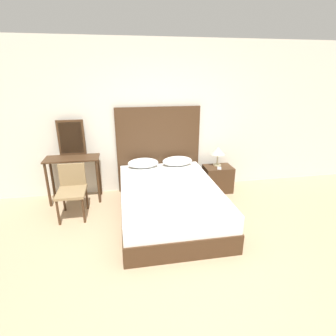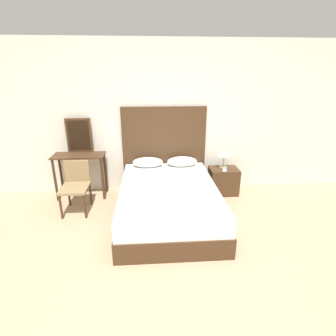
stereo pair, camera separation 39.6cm
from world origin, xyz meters
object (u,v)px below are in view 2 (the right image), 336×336
at_px(vanity_desk, 80,164).
at_px(chair, 76,183).
at_px(phone_on_bed, 181,178).
at_px(phone_on_nightstand, 225,170).
at_px(bed, 168,202).
at_px(table_lamp, 224,153).
at_px(nightstand, 223,181).

xyz_separation_m(vanity_desk, chair, (0.04, -0.50, -0.16)).
height_order(phone_on_bed, phone_on_nightstand, phone_on_bed).
bearing_deg(bed, phone_on_bed, 54.12).
xyz_separation_m(phone_on_bed, table_lamp, (0.86, 0.57, 0.23)).
distance_m(nightstand, phone_on_nightstand, 0.27).
height_order(bed, chair, chair).
relative_size(nightstand, phone_on_nightstand, 3.14).
distance_m(phone_on_bed, table_lamp, 1.06).
height_order(bed, vanity_desk, vanity_desk).
height_order(table_lamp, vanity_desk, table_lamp).
bearing_deg(table_lamp, phone_on_bed, -146.44).
bearing_deg(chair, vanity_desk, 94.59).
xyz_separation_m(table_lamp, phone_on_nightstand, (-0.02, -0.17, -0.27)).
bearing_deg(phone_on_bed, phone_on_nightstand, 25.31).
relative_size(bed, vanity_desk, 2.41).
height_order(phone_on_nightstand, chair, chair).
xyz_separation_m(bed, vanity_desk, (-1.51, 0.86, 0.36)).
distance_m(phone_on_nightstand, chair, 2.56).
height_order(nightstand, phone_on_nightstand, phone_on_nightstand).
relative_size(phone_on_nightstand, chair, 0.21).
distance_m(phone_on_bed, chair, 1.70).
bearing_deg(chair, table_lamp, 11.35).
bearing_deg(phone_on_bed, nightstand, 29.88).
bearing_deg(table_lamp, vanity_desk, -179.73).
bearing_deg(vanity_desk, phone_on_nightstand, -3.56).
relative_size(bed, table_lamp, 6.00).
bearing_deg(bed, vanity_desk, 150.23).
relative_size(phone_on_bed, phone_on_nightstand, 0.98).
bearing_deg(nightstand, table_lamp, 89.58).
relative_size(table_lamp, chair, 0.45).
relative_size(vanity_desk, chair, 1.11).
height_order(bed, phone_on_bed, phone_on_bed).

